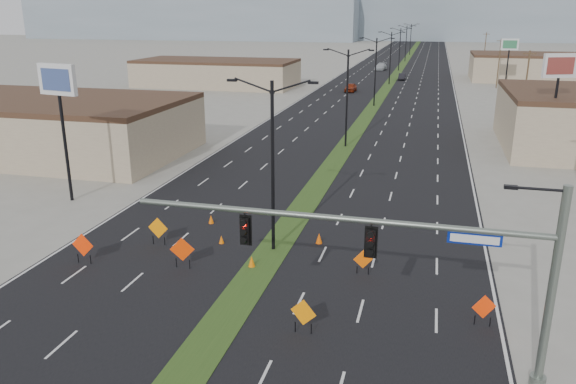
% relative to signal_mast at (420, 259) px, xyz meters
% --- Properties ---
extents(ground, '(600.00, 600.00, 0.00)m').
position_rel_signal_mast_xyz_m(ground, '(-8.56, -2.00, -4.79)').
color(ground, gray).
rests_on(ground, ground).
extents(road_surface, '(25.00, 400.00, 0.02)m').
position_rel_signal_mast_xyz_m(road_surface, '(-8.56, 98.00, -4.79)').
color(road_surface, black).
rests_on(road_surface, ground).
extents(median_strip, '(2.00, 400.00, 0.04)m').
position_rel_signal_mast_xyz_m(median_strip, '(-8.56, 98.00, -4.79)').
color(median_strip, '#2A4819').
rests_on(median_strip, ground).
extents(building_sw_far, '(30.00, 14.00, 4.50)m').
position_rel_signal_mast_xyz_m(building_sw_far, '(-40.56, 83.00, -2.54)').
color(building_sw_far, tan).
rests_on(building_sw_far, ground).
extents(mesa_west, '(180.00, 50.00, 22.00)m').
position_rel_signal_mast_xyz_m(mesa_west, '(-128.56, 278.00, 6.21)').
color(mesa_west, gray).
rests_on(mesa_west, ground).
extents(mesa_center, '(220.00, 50.00, 28.00)m').
position_rel_signal_mast_xyz_m(mesa_center, '(31.44, 298.00, 9.21)').
color(mesa_center, gray).
rests_on(mesa_center, ground).
extents(mesa_backdrop, '(140.00, 50.00, 32.00)m').
position_rel_signal_mast_xyz_m(mesa_backdrop, '(-38.56, 318.00, 11.21)').
color(mesa_backdrop, gray).
rests_on(mesa_backdrop, ground).
extents(signal_mast, '(16.30, 0.60, 8.00)m').
position_rel_signal_mast_xyz_m(signal_mast, '(0.00, 0.00, 0.00)').
color(signal_mast, slate).
rests_on(signal_mast, ground).
extents(streetlight_0, '(5.15, 0.24, 10.02)m').
position_rel_signal_mast_xyz_m(streetlight_0, '(-8.56, 10.00, 0.63)').
color(streetlight_0, black).
rests_on(streetlight_0, ground).
extents(streetlight_1, '(5.15, 0.24, 10.02)m').
position_rel_signal_mast_xyz_m(streetlight_1, '(-8.56, 38.00, 0.63)').
color(streetlight_1, black).
rests_on(streetlight_1, ground).
extents(streetlight_2, '(5.15, 0.24, 10.02)m').
position_rel_signal_mast_xyz_m(streetlight_2, '(-8.56, 66.00, 0.63)').
color(streetlight_2, black).
rests_on(streetlight_2, ground).
extents(streetlight_3, '(5.15, 0.24, 10.02)m').
position_rel_signal_mast_xyz_m(streetlight_3, '(-8.56, 94.00, 0.63)').
color(streetlight_3, black).
rests_on(streetlight_3, ground).
extents(streetlight_4, '(5.15, 0.24, 10.02)m').
position_rel_signal_mast_xyz_m(streetlight_4, '(-8.56, 122.00, 0.63)').
color(streetlight_4, black).
rests_on(streetlight_4, ground).
extents(streetlight_5, '(5.15, 0.24, 10.02)m').
position_rel_signal_mast_xyz_m(streetlight_5, '(-8.56, 150.00, 0.63)').
color(streetlight_5, black).
rests_on(streetlight_5, ground).
extents(streetlight_6, '(5.15, 0.24, 10.02)m').
position_rel_signal_mast_xyz_m(streetlight_6, '(-8.56, 178.00, 0.63)').
color(streetlight_6, black).
rests_on(streetlight_6, ground).
extents(utility_pole_1, '(1.60, 0.20, 9.00)m').
position_rel_signal_mast_xyz_m(utility_pole_1, '(11.44, 58.00, -0.12)').
color(utility_pole_1, '#4C3823').
rests_on(utility_pole_1, ground).
extents(utility_pole_2, '(1.60, 0.20, 9.00)m').
position_rel_signal_mast_xyz_m(utility_pole_2, '(11.44, 93.00, -0.12)').
color(utility_pole_2, '#4C3823').
rests_on(utility_pole_2, ground).
extents(utility_pole_3, '(1.60, 0.20, 9.00)m').
position_rel_signal_mast_xyz_m(utility_pole_3, '(11.44, 128.00, -0.12)').
color(utility_pole_3, '#4C3823').
rests_on(utility_pole_3, ground).
extents(car_left, '(1.90, 4.40, 1.48)m').
position_rel_signal_mast_xyz_m(car_left, '(-14.34, 81.13, -4.05)').
color(car_left, maroon).
rests_on(car_left, ground).
extents(car_mid, '(1.44, 4.01, 1.31)m').
position_rel_signal_mast_xyz_m(car_mid, '(-6.56, 102.23, -4.13)').
color(car_mid, black).
rests_on(car_mid, ground).
extents(car_far, '(2.86, 5.84, 1.64)m').
position_rel_signal_mast_xyz_m(car_far, '(-12.92, 122.69, -3.97)').
color(car_far, '#B3B8BE').
rests_on(car_far, ground).
extents(construction_sign_0, '(1.36, 0.10, 1.81)m').
position_rel_signal_mast_xyz_m(construction_sign_0, '(-18.35, 5.45, -3.72)').
color(construction_sign_0, '#FF3205').
rests_on(construction_sign_0, ground).
extents(construction_sign_1, '(1.31, 0.10, 1.75)m').
position_rel_signal_mast_xyz_m(construction_sign_1, '(-15.53, 8.97, -3.76)').
color(construction_sign_1, orange).
rests_on(construction_sign_1, ground).
extents(construction_sign_2, '(1.34, 0.36, 1.82)m').
position_rel_signal_mast_xyz_m(construction_sign_2, '(-12.70, 6.27, -3.72)').
color(construction_sign_2, '#E93904').
rests_on(construction_sign_2, ground).
extents(construction_sign_3, '(1.02, 0.37, 1.42)m').
position_rel_signal_mast_xyz_m(construction_sign_3, '(-2.96, 8.00, -3.97)').
color(construction_sign_3, '#EE5705').
rests_on(construction_sign_3, ground).
extents(construction_sign_4, '(1.22, 0.35, 1.66)m').
position_rel_signal_mast_xyz_m(construction_sign_4, '(-4.76, 1.47, -3.82)').
color(construction_sign_4, orange).
rests_on(construction_sign_4, ground).
extents(construction_sign_5, '(1.08, 0.47, 1.54)m').
position_rel_signal_mast_xyz_m(construction_sign_5, '(2.94, 4.09, -3.89)').
color(construction_sign_5, '#FF3405').
rests_on(construction_sign_5, ground).
extents(cone_0, '(0.38, 0.38, 0.53)m').
position_rel_signal_mast_xyz_m(cone_0, '(-11.89, 10.08, -4.53)').
color(cone_0, '#EE6505').
rests_on(cone_0, ground).
extents(cone_1, '(0.52, 0.52, 0.67)m').
position_rel_signal_mast_xyz_m(cone_1, '(-9.06, 7.34, -4.46)').
color(cone_1, '#DA6804').
rests_on(cone_1, ground).
extents(cone_2, '(0.45, 0.45, 0.68)m').
position_rel_signal_mast_xyz_m(cone_2, '(-6.09, 11.58, -4.45)').
color(cone_2, '#DC5004').
rests_on(cone_2, ground).
extents(cone_3, '(0.41, 0.41, 0.60)m').
position_rel_signal_mast_xyz_m(cone_3, '(-13.79, 13.13, -4.49)').
color(cone_3, '#E95E04').
rests_on(cone_3, ground).
extents(pole_sign_west, '(3.30, 0.97, 10.11)m').
position_rel_signal_mast_xyz_m(pole_sign_west, '(-25.87, 15.15, 3.50)').
color(pole_sign_west, black).
rests_on(pole_sign_west, ground).
extents(pole_sign_east_near, '(3.17, 1.53, 10.03)m').
position_rel_signal_mast_xyz_m(pole_sign_east_near, '(11.03, 36.78, 3.42)').
color(pole_sign_east_near, black).
rests_on(pole_sign_east_near, ground).
extents(pole_sign_east_far, '(2.98, 0.44, 9.13)m').
position_rel_signal_mast_xyz_m(pole_sign_east_far, '(12.66, 90.16, 2.63)').
color(pole_sign_east_far, black).
rests_on(pole_sign_east_far, ground).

